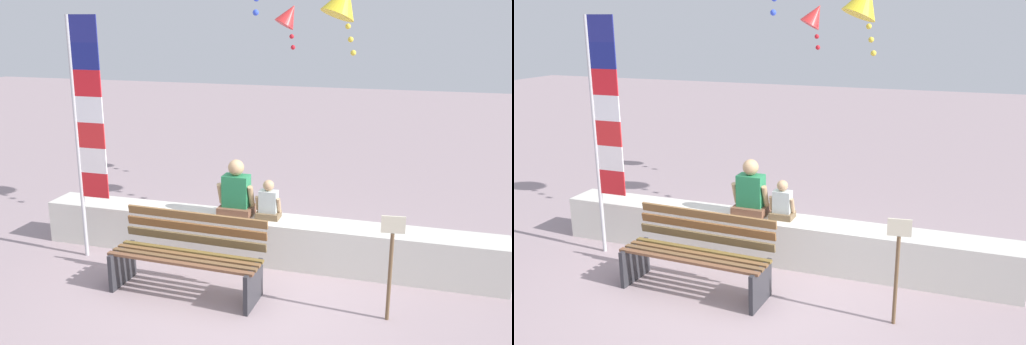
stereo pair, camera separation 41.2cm
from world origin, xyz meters
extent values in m
plane|color=gray|center=(0.00, 0.00, 0.00)|extent=(40.00, 40.00, 0.00)
cube|color=silver|center=(0.00, 0.95, 0.29)|extent=(6.03, 0.52, 0.58)
cube|color=brown|center=(-0.56, -0.38, 0.45)|extent=(1.77, 0.14, 0.03)
cube|color=brown|center=(-0.56, -0.27, 0.45)|extent=(1.77, 0.14, 0.03)
cube|color=brown|center=(-0.55, -0.16, 0.45)|extent=(1.77, 0.14, 0.03)
cube|color=brown|center=(-0.55, -0.05, 0.45)|extent=(1.77, 0.14, 0.03)
cube|color=brown|center=(-0.54, 0.06, 0.57)|extent=(1.77, 0.11, 0.10)
cube|color=brown|center=(-0.54, 0.08, 0.70)|extent=(1.77, 0.11, 0.10)
cube|color=brown|center=(-0.54, 0.11, 0.83)|extent=(1.77, 0.11, 0.10)
cube|color=#2D2D33|center=(-1.38, -0.18, 0.23)|extent=(0.07, 0.53, 0.45)
cube|color=#2D2D33|center=(0.27, -0.25, 0.23)|extent=(0.07, 0.53, 0.45)
cube|color=brown|center=(-0.33, 0.98, 0.64)|extent=(0.44, 0.36, 0.12)
cube|color=#267D4D|center=(-0.33, 0.98, 0.90)|extent=(0.34, 0.22, 0.42)
cylinder|color=tan|center=(-0.54, 0.96, 0.85)|extent=(0.07, 0.17, 0.30)
cylinder|color=tan|center=(-0.12, 0.96, 0.85)|extent=(0.07, 0.17, 0.30)
sphere|color=tan|center=(-0.33, 0.98, 1.21)|extent=(0.21, 0.21, 0.21)
cube|color=brown|center=(0.10, 0.98, 0.62)|extent=(0.30, 0.24, 0.08)
cube|color=silver|center=(0.10, 0.98, 0.80)|extent=(0.23, 0.15, 0.28)
cylinder|color=tan|center=(-0.04, 0.96, 0.77)|extent=(0.05, 0.11, 0.21)
cylinder|color=tan|center=(0.24, 0.96, 0.77)|extent=(0.05, 0.11, 0.21)
sphere|color=tan|center=(0.10, 0.98, 1.01)|extent=(0.14, 0.14, 0.14)
cylinder|color=#B7B7BC|center=(-2.25, 0.41, 1.55)|extent=(0.05, 0.05, 3.10)
cube|color=red|center=(-2.04, 0.41, 0.99)|extent=(0.37, 0.02, 0.32)
cube|color=white|center=(-2.04, 0.41, 1.32)|extent=(0.37, 0.02, 0.32)
cube|color=red|center=(-2.04, 0.41, 1.64)|extent=(0.37, 0.02, 0.32)
cube|color=white|center=(-2.04, 0.41, 1.97)|extent=(0.37, 0.02, 0.32)
cube|color=red|center=(-2.04, 0.41, 2.29)|extent=(0.37, 0.02, 0.32)
cube|color=navy|center=(-2.04, 0.41, 2.62)|extent=(0.37, 0.02, 0.32)
cube|color=navy|center=(-2.04, 0.41, 2.94)|extent=(0.37, 0.02, 0.32)
cone|color=yellow|center=(0.68, 2.86, 3.31)|extent=(0.83, 0.80, 0.62)
sphere|color=yellow|center=(0.74, 2.77, 3.13)|extent=(0.08, 0.08, 0.08)
sphere|color=yellow|center=(0.79, 2.69, 2.95)|extent=(0.08, 0.08, 0.08)
sphere|color=yellow|center=(0.85, 2.61, 2.77)|extent=(0.08, 0.08, 0.08)
sphere|color=yellow|center=(0.91, 2.53, 2.59)|extent=(0.08, 0.08, 0.08)
cone|color=red|center=(-0.46, 4.32, 3.11)|extent=(0.63, 0.57, 0.51)
sphere|color=red|center=(-0.41, 4.23, 2.93)|extent=(0.08, 0.08, 0.08)
sphere|color=red|center=(-0.36, 4.14, 2.75)|extent=(0.08, 0.08, 0.08)
sphere|color=red|center=(-0.32, 4.06, 2.57)|extent=(0.08, 0.08, 0.08)
sphere|color=blue|center=(-0.27, 1.67, 3.13)|extent=(0.08, 0.08, 0.08)
cylinder|color=brown|center=(1.70, -0.14, 0.48)|extent=(0.04, 0.04, 0.96)
cube|color=beige|center=(1.70, -0.14, 1.06)|extent=(0.24, 0.05, 0.18)
camera|label=1|loc=(1.89, -5.56, 3.06)|focal=39.20mm
camera|label=2|loc=(2.28, -5.43, 3.06)|focal=39.20mm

